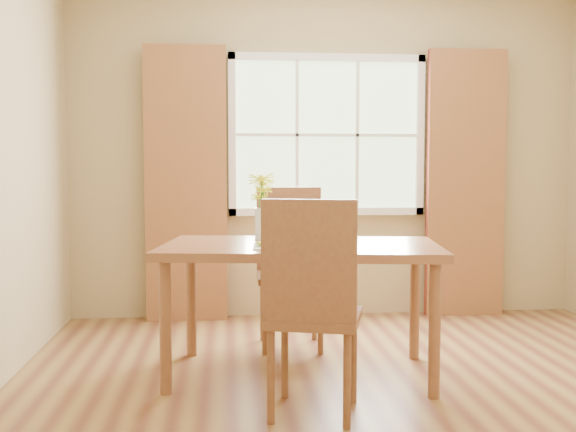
% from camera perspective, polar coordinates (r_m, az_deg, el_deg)
% --- Properties ---
extents(room, '(4.24, 3.84, 2.74)m').
position_cam_1_polar(room, '(3.75, 7.57, 5.77)').
color(room, olive).
rests_on(room, ground).
extents(window, '(1.62, 0.06, 1.32)m').
position_cam_1_polar(window, '(5.59, 3.32, 6.85)').
color(window, '#A8CC9A').
rests_on(window, room).
extents(curtain_left, '(0.65, 0.08, 2.20)m').
position_cam_1_polar(curtain_left, '(5.45, -8.62, 2.66)').
color(curtain_left, maroon).
rests_on(curtain_left, room).
extents(curtain_right, '(0.65, 0.08, 2.20)m').
position_cam_1_polar(curtain_right, '(5.78, 14.79, 2.66)').
color(curtain_right, maroon).
rests_on(curtain_right, room).
extents(dining_table, '(1.73, 1.12, 0.79)m').
position_cam_1_polar(dining_table, '(3.99, 1.08, -3.54)').
color(dining_table, brown).
rests_on(dining_table, room).
extents(chair_near, '(0.56, 0.56, 1.09)m').
position_cam_1_polar(chair_near, '(3.31, 2.00, -7.08)').
color(chair_near, brown).
rests_on(chair_near, room).
extents(chair_far, '(0.47, 0.47, 1.10)m').
position_cam_1_polar(chair_far, '(4.71, 0.15, -3.63)').
color(chair_far, brown).
rests_on(chair_far, room).
extents(placemat, '(0.47, 0.36, 0.01)m').
position_cam_1_polar(placemat, '(3.85, 0.42, -2.56)').
color(placemat, beige).
rests_on(placemat, dining_table).
extents(plate, '(0.30, 0.30, 0.01)m').
position_cam_1_polar(plate, '(3.89, -0.56, -2.35)').
color(plate, '#B6DB36').
rests_on(plate, placemat).
extents(croissant_sandwich, '(0.16, 0.12, 0.11)m').
position_cam_1_polar(croissant_sandwich, '(3.83, 0.09, -1.55)').
color(croissant_sandwich, '#DE924B').
rests_on(croissant_sandwich, plate).
extents(water_glass, '(0.08, 0.08, 0.12)m').
position_cam_1_polar(water_glass, '(3.87, 4.01, -1.74)').
color(water_glass, silver).
rests_on(water_glass, dining_table).
extents(flower_vase, '(0.17, 0.17, 0.42)m').
position_cam_1_polar(flower_vase, '(4.14, -2.25, 1.48)').
color(flower_vase, silver).
rests_on(flower_vase, dining_table).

